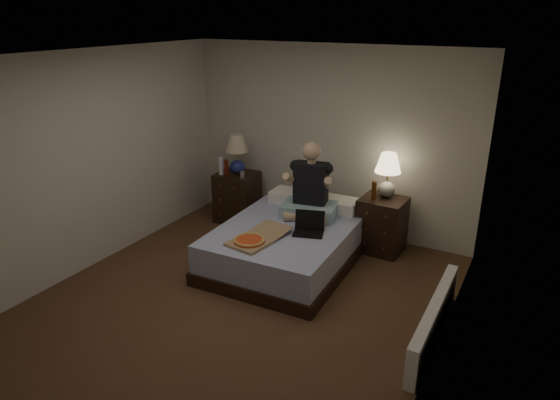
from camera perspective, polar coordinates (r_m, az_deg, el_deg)
The scene contains 19 objects.
floor at distance 5.39m, azimuth -4.72°, elevation -11.51°, with size 4.00×4.50×0.00m, color brown.
ceiling at distance 4.57m, azimuth -5.68°, elevation 16.02°, with size 4.00×4.50×0.00m, color white.
wall_back at distance 6.74m, azimuth 5.59°, elevation 6.77°, with size 4.00×2.50×0.00m, color beige.
wall_front at distance 3.40m, azimuth -27.07°, elevation -10.32°, with size 4.00×2.50×0.00m, color beige.
wall_left at distance 6.14m, azimuth -20.92°, elevation 4.08°, with size 4.50×2.50×0.00m, color beige.
wall_right at distance 4.14m, azimuth 18.60°, elevation -3.47°, with size 4.50×2.50×0.00m, color beige.
bed at distance 6.02m, azimuth 0.80°, elevation -5.13°, with size 1.45×1.94×0.48m, color #5464A9.
nightstand_left at distance 7.22m, azimuth -4.91°, elevation 0.35°, with size 0.55×0.50×0.72m, color black.
nightstand_right at distance 6.42m, azimuth 11.54°, elevation -2.79°, with size 0.54×0.48×0.70m, color black.
lamp_left at distance 7.03m, azimuth -4.95°, elevation 5.26°, with size 0.32×0.32×0.56m, color navy, non-canonical shape.
lamp_right at distance 6.29m, azimuth 12.18°, elevation 2.80°, with size 0.32×0.32×0.56m, color #9C9C94, non-canonical shape.
water_bottle at distance 7.04m, azimuth -6.75°, elevation 3.90°, with size 0.07×0.07×0.25m, color silver.
soda_can at distance 6.88m, azimuth -4.34°, elevation 2.90°, with size 0.07×0.07×0.10m, color #B8B7B2.
beer_bottle_left at distance 6.99m, azimuth -6.14°, elevation 3.71°, with size 0.06×0.06×0.23m, color #4F160B.
beer_bottle_right at distance 6.21m, azimuth 10.68°, elevation 1.06°, with size 0.06×0.06×0.23m, color #50270B.
person at distance 6.06m, azimuth 3.45°, elevation 2.24°, with size 0.66×0.52×0.93m, color black, non-canonical shape.
laptop at distance 5.68m, azimuth 3.27°, elevation -2.80°, with size 0.34×0.28×0.24m, color black, non-canonical shape.
pizza_box at distance 5.46m, azimuth -3.54°, elevation -4.72°, with size 0.40×0.76×0.08m, color tan, non-canonical shape.
radiator at distance 4.94m, azimuth 17.16°, elevation -13.03°, with size 0.10×1.60×0.40m, color white.
Camera 1 is at (2.57, -3.76, 2.88)m, focal length 32.00 mm.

